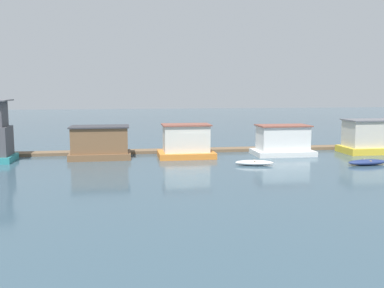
{
  "coord_description": "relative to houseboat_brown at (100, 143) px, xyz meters",
  "views": [
    {
      "loc": [
        -6.0,
        -39.72,
        6.48
      ],
      "look_at": [
        0.0,
        -1.0,
        1.4
      ],
      "focal_mm": 40.0,
      "sensor_mm": 36.0,
      "label": 1
    }
  ],
  "objects": [
    {
      "name": "dock_walkway",
      "position": [
        8.43,
        2.91,
        -1.32
      ],
      "size": [
        51.0,
        1.73,
        0.3
      ],
      "primitive_type": "cube",
      "color": "brown",
      "rests_on": "ground_plane"
    },
    {
      "name": "houseboat_orange",
      "position": [
        8.02,
        -0.54,
        -0.03
      ],
      "size": [
        5.28,
        3.61,
        3.16
      ],
      "color": "orange",
      "rests_on": "ground_plane"
    },
    {
      "name": "dinghy_white",
      "position": [
        13.17,
        -5.69,
        -1.24
      ],
      "size": [
        3.4,
        1.8,
        0.45
      ],
      "color": "white",
      "rests_on": "ground_plane"
    },
    {
      "name": "mooring_post_centre",
      "position": [
        17.81,
        1.8,
        -0.58
      ],
      "size": [
        0.32,
        0.32,
        1.78
      ],
      "primitive_type": "cylinder",
      "color": "#846B4C",
      "rests_on": "ground_plane"
    },
    {
      "name": "houseboat_yellow",
      "position": [
        26.9,
        -0.51,
        0.11
      ],
      "size": [
        5.68,
        3.61,
        3.4
      ],
      "color": "gold",
      "rests_on": "ground_plane"
    },
    {
      "name": "houseboat_white",
      "position": [
        17.63,
        -0.49,
        -0.11
      ],
      "size": [
        5.77,
        3.62,
        2.96
      ],
      "color": "white",
      "rests_on": "ground_plane"
    },
    {
      "name": "mooring_post_far_left",
      "position": [
        -2.49,
        1.8,
        -0.48
      ],
      "size": [
        0.26,
        0.26,
        1.98
      ],
      "primitive_type": "cylinder",
      "color": "#846B4C",
      "rests_on": "ground_plane"
    },
    {
      "name": "houseboat_brown",
      "position": [
        0.0,
        0.0,
        0.0
      ],
      "size": [
        5.61,
        3.44,
        3.05
      ],
      "color": "brown",
      "rests_on": "ground_plane"
    },
    {
      "name": "ground_plane",
      "position": [
        8.43,
        -0.59,
        -1.47
      ],
      "size": [
        200.0,
        200.0,
        0.0
      ],
      "primitive_type": "plane",
      "color": "#385160"
    },
    {
      "name": "dinghy_navy",
      "position": [
        22.8,
        -6.97,
        -1.23
      ],
      "size": [
        3.7,
        1.53,
        0.48
      ],
      "color": "navy",
      "rests_on": "ground_plane"
    }
  ]
}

